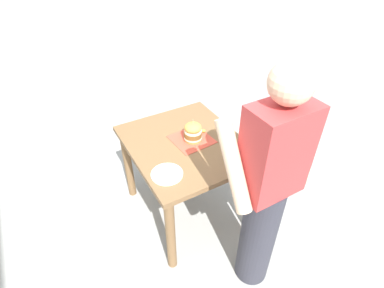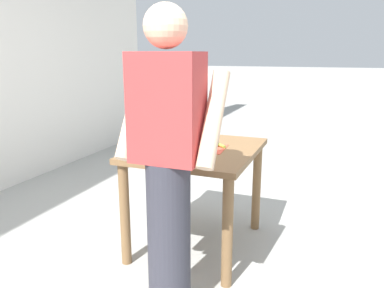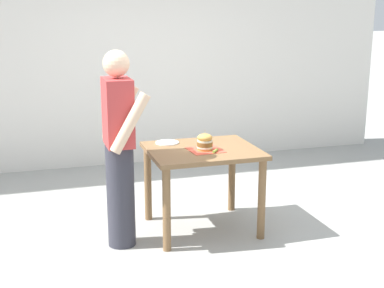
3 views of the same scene
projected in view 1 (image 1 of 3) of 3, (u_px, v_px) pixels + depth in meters
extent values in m
plane|color=#9E9E99|center=(187.00, 208.00, 2.80)|extent=(80.00, 80.00, 0.00)
cube|color=brown|center=(186.00, 144.00, 2.34)|extent=(0.85, 0.99, 0.04)
cylinder|color=brown|center=(197.00, 141.00, 3.02)|extent=(0.07, 0.07, 0.74)
cylinder|color=brown|center=(128.00, 165.00, 2.73)|extent=(0.07, 0.07, 0.74)
cylinder|color=brown|center=(252.00, 197.00, 2.42)|extent=(0.07, 0.07, 0.74)
cylinder|color=brown|center=(171.00, 235.00, 2.13)|extent=(0.07, 0.07, 0.74)
cube|color=#D64C38|center=(192.00, 139.00, 2.36)|extent=(0.32, 0.32, 0.00)
cylinder|color=gold|center=(193.00, 139.00, 2.35)|extent=(0.13, 0.13, 0.02)
cylinder|color=beige|center=(193.00, 137.00, 2.34)|extent=(0.15, 0.15, 0.01)
cylinder|color=brown|center=(193.00, 134.00, 2.32)|extent=(0.14, 0.14, 0.04)
cylinder|color=beige|center=(193.00, 131.00, 2.30)|extent=(0.14, 0.14, 0.01)
ellipsoid|color=gold|center=(193.00, 128.00, 2.28)|extent=(0.13, 0.13, 0.07)
cylinder|color=#D1B77F|center=(193.00, 123.00, 2.26)|extent=(0.00, 0.00, 0.05)
cylinder|color=#8EA83D|center=(200.00, 131.00, 2.43)|extent=(0.08, 0.08, 0.02)
cylinder|color=white|center=(167.00, 174.00, 2.03)|extent=(0.22, 0.22, 0.01)
cylinder|color=silver|center=(169.00, 172.00, 2.03)|extent=(0.04, 0.17, 0.01)
cylinder|color=silver|center=(165.00, 174.00, 2.02)|extent=(0.03, 0.17, 0.01)
cylinder|color=#33333D|center=(258.00, 235.00, 2.04)|extent=(0.24, 0.24, 0.90)
cube|color=#B73838|center=(276.00, 151.00, 1.60)|extent=(0.36, 0.22, 0.56)
sphere|color=beige|center=(291.00, 83.00, 1.35)|extent=(0.22, 0.22, 0.22)
cylinder|color=beige|center=(297.00, 140.00, 1.76)|extent=(0.09, 0.34, 0.50)
cylinder|color=beige|center=(234.00, 166.00, 1.58)|extent=(0.09, 0.34, 0.50)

